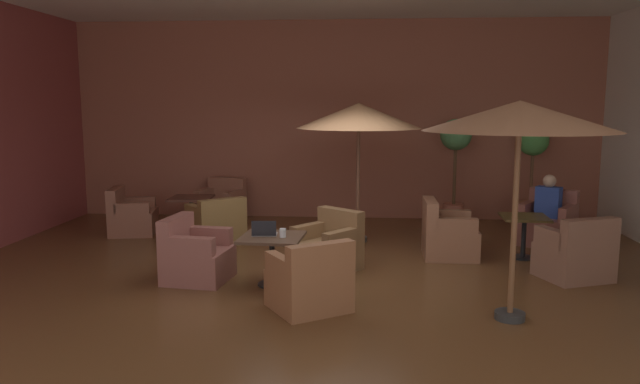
# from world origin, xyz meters

# --- Properties ---
(ground_plane) EXTENTS (10.50, 8.12, 0.02)m
(ground_plane) POSITION_xyz_m (0.00, 0.00, -0.01)
(ground_plane) COLOR brown
(wall_back_brick) EXTENTS (10.50, 0.08, 3.90)m
(wall_back_brick) POSITION_xyz_m (0.00, 4.02, 1.95)
(wall_back_brick) COLOR #995642
(wall_back_brick) RESTS_ON ground_plane
(cafe_table_front_left) EXTENTS (0.82, 0.82, 0.64)m
(cafe_table_front_left) POSITION_xyz_m (-0.53, -0.62, 0.51)
(cafe_table_front_left) COLOR black
(cafe_table_front_left) RESTS_ON ground_plane
(armchair_front_left_north) EXTENTS (1.05, 1.04, 0.81)m
(armchair_front_left_north) POSITION_xyz_m (0.04, -1.49, 0.30)
(armchair_front_left_north) COLOR brown
(armchair_front_left_north) RESTS_ON ground_plane
(armchair_front_left_east) EXTENTS (1.07, 1.07, 0.81)m
(armchair_front_left_east) POSITION_xyz_m (0.13, 0.19, 0.30)
(armchair_front_left_east) COLOR brown
(armchair_front_left_east) RESTS_ON ground_plane
(armchair_front_left_south) EXTENTS (0.86, 0.86, 0.84)m
(armchair_front_left_south) POSITION_xyz_m (-1.56, -0.48, 0.31)
(armchair_front_left_south) COLOR brown
(armchair_front_left_south) RESTS_ON ground_plane
(cafe_table_front_right) EXTENTS (0.69, 0.69, 0.64)m
(cafe_table_front_right) POSITION_xyz_m (2.99, 0.99, 0.49)
(cafe_table_front_right) COLOR black
(cafe_table_front_right) RESTS_ON ground_plane
(armchair_front_right_north) EXTENTS (1.05, 1.05, 0.89)m
(armchair_front_right_north) POSITION_xyz_m (3.62, 1.92, 0.33)
(armchair_front_right_north) COLOR #8F4F44
(armchair_front_right_north) RESTS_ON ground_plane
(armchair_front_right_east) EXTENTS (0.79, 0.82, 0.86)m
(armchair_front_right_east) POSITION_xyz_m (1.87, 1.00, 0.32)
(armchair_front_right_east) COLOR #925D42
(armchair_front_right_east) RESTS_ON ground_plane
(armchair_front_right_south) EXTENTS (1.00, 0.94, 0.85)m
(armchair_front_right_south) POSITION_xyz_m (3.39, -0.06, 0.32)
(armchair_front_right_south) COLOR brown
(armchair_front_right_south) RESTS_ON ground_plane
(cafe_table_mid_center) EXTENTS (0.75, 0.75, 0.64)m
(cafe_table_mid_center) POSITION_xyz_m (-2.45, 2.36, 0.48)
(cafe_table_mid_center) COLOR black
(cafe_table_mid_center) RESTS_ON ground_plane
(armchair_mid_center_north) EXTENTS (1.09, 1.08, 0.78)m
(armchair_mid_center_north) POSITION_xyz_m (-1.80, 1.55, 0.30)
(armchair_mid_center_north) COLOR brown
(armchair_mid_center_north) RESTS_ON ground_plane
(armchair_mid_center_east) EXTENTS (0.96, 0.93, 0.84)m
(armchair_mid_center_east) POSITION_xyz_m (-2.16, 3.37, 0.31)
(armchair_mid_center_east) COLOR #935B46
(armchair_mid_center_east) RESTS_ON ground_plane
(armchair_mid_center_south) EXTENTS (0.89, 0.91, 0.82)m
(armchair_mid_center_south) POSITION_xyz_m (-3.48, 2.16, 0.30)
(armchair_mid_center_south) COLOR brown
(armchair_mid_center_south) RESTS_ON ground_plane
(patio_umbrella_tall_red) EXTENTS (2.03, 2.03, 2.29)m
(patio_umbrella_tall_red) POSITION_xyz_m (0.51, 1.89, 2.08)
(patio_umbrella_tall_red) COLOR #2D2D2D
(patio_umbrella_tall_red) RESTS_ON ground_plane
(patio_umbrella_center_beige) EXTENTS (1.98, 1.98, 2.32)m
(patio_umbrella_center_beige) POSITION_xyz_m (2.20, -1.61, 2.14)
(patio_umbrella_center_beige) COLOR #2D2D2D
(patio_umbrella_center_beige) RESTS_ON ground_plane
(potted_tree_left_corner) EXTENTS (0.57, 0.57, 1.88)m
(potted_tree_left_corner) POSITION_xyz_m (3.77, 3.59, 1.19)
(potted_tree_left_corner) COLOR #A06647
(potted_tree_left_corner) RESTS_ON ground_plane
(potted_tree_mid_left) EXTENTS (0.59, 0.59, 2.00)m
(potted_tree_mid_left) POSITION_xyz_m (2.31, 3.42, 1.35)
(potted_tree_mid_left) COLOR #A75E4A
(potted_tree_mid_left) RESTS_ON ground_plane
(patron_blue_shirt) EXTENTS (0.43, 0.39, 0.70)m
(patron_blue_shirt) POSITION_xyz_m (3.59, 1.88, 0.77)
(patron_blue_shirt) COLOR #2D479F
(patron_blue_shirt) RESTS_ON ground_plane
(iced_drink_cup) EXTENTS (0.08, 0.08, 0.11)m
(iced_drink_cup) POSITION_xyz_m (-0.38, -0.67, 0.69)
(iced_drink_cup) COLOR silver
(iced_drink_cup) RESTS_ON cafe_table_front_left
(open_laptop) EXTENTS (0.33, 0.25, 0.20)m
(open_laptop) POSITION_xyz_m (-0.63, -0.59, 0.69)
(open_laptop) COLOR #9EA0A5
(open_laptop) RESTS_ON cafe_table_front_left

